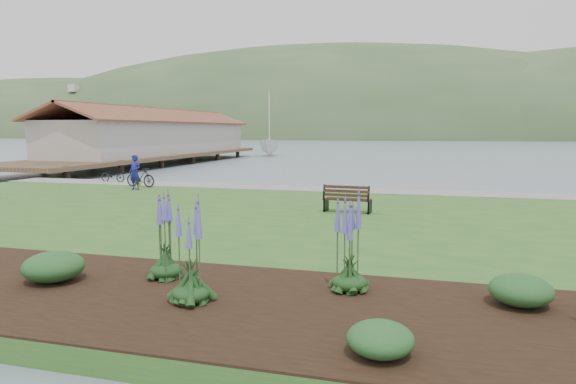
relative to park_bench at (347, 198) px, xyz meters
name	(u,v)px	position (x,y,z in m)	size (l,w,h in m)	color
ground	(262,221)	(-3.11, -0.21, -0.91)	(600.00, 600.00, 0.00)	slate
lawn	(242,225)	(-3.11, -2.21, -0.71)	(34.00, 20.00, 0.40)	#2E5D21
shoreline_path	(306,189)	(-3.11, 6.69, -0.49)	(34.00, 2.20, 0.03)	gray
garden_bed	(245,304)	(-0.11, -10.01, -0.49)	(24.00, 4.40, 0.04)	black
far_hillside	(475,139)	(16.89, 169.79, -0.91)	(580.00, 80.00, 38.00)	#3A5731
pier_pavilion	(158,136)	(-23.11, 27.31, 1.74)	(8.00, 36.00, 5.40)	#4C3826
park_bench	(347,198)	(0.00, 0.00, 0.00)	(1.68, 0.78, 1.02)	black
person	(135,169)	(-11.05, 4.10, 0.50)	(0.73, 0.50, 2.00)	navy
bicycle_a	(113,175)	(-14.29, 6.99, -0.11)	(1.53, 0.53, 0.80)	black
bicycle_b	(140,177)	(-11.43, 5.18, 0.01)	(1.71, 0.49, 1.03)	black
sailboat	(269,156)	(-16.89, 43.80, -0.91)	(9.57, 9.74, 25.23)	silver
pannier	(138,184)	(-11.65, 5.34, -0.36)	(0.17, 0.26, 0.28)	yellow
echium_0	(190,258)	(-0.97, -10.24, 0.29)	(0.62, 0.62, 1.89)	#143814
echium_1	(350,245)	(1.48, -8.90, 0.38)	(0.62, 0.62, 1.98)	#143814
echium_4	(165,235)	(-2.08, -9.09, 0.39)	(0.62, 0.62, 2.01)	#143814
shrub_0	(54,267)	(-4.05, -9.84, -0.18)	(1.13, 1.13, 0.57)	#1E4C21
shrub_1	(380,339)	(2.27, -11.43, -0.25)	(0.87, 0.87, 0.43)	#1E4C21
shrub_2	(521,290)	(4.32, -8.89, -0.21)	(1.02, 1.02, 0.51)	#1E4C21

